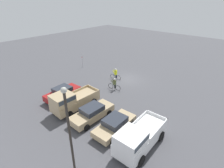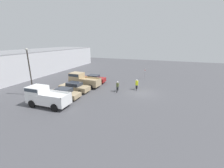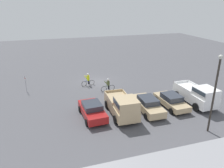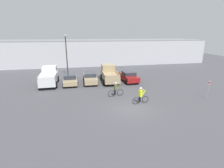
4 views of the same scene
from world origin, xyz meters
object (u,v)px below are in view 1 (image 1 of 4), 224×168
(lamppost, at_px, (69,127))
(cyclist_0, at_px, (116,74))
(pickup_truck_0, at_px, (138,137))
(pickup_truck_1, at_px, (72,100))
(fire_lane_sign, at_px, (82,60))
(sedan_2, at_px, (63,93))
(sedan_0, at_px, (115,124))
(cyclist_1, at_px, (114,84))
(sedan_1, at_px, (92,113))

(lamppost, bearing_deg, cyclist_0, -60.92)
(pickup_truck_0, distance_m, pickup_truck_1, 8.43)
(pickup_truck_0, relative_size, fire_lane_sign, 2.49)
(pickup_truck_1, xyz_separation_m, sedan_2, (2.78, -0.76, -0.44))
(pickup_truck_0, xyz_separation_m, pickup_truck_1, (8.43, 0.02, -0.03))
(pickup_truck_1, relative_size, cyclist_0, 3.00)
(sedan_2, xyz_separation_m, lamppost, (-8.91, 5.32, 3.18))
(cyclist_0, height_order, lamppost, lamppost)
(pickup_truck_0, bearing_deg, cyclist_0, -42.59)
(pickup_truck_0, height_order, sedan_0, pickup_truck_0)
(sedan_0, distance_m, cyclist_1, 7.94)
(pickup_truck_1, distance_m, cyclist_1, 6.57)
(sedan_1, bearing_deg, sedan_2, -4.55)
(sedan_1, distance_m, pickup_truck_1, 2.87)
(sedan_0, distance_m, sedan_2, 8.40)
(pickup_truck_1, bearing_deg, pickup_truck_0, -179.86)
(cyclist_1, bearing_deg, sedan_2, 60.57)
(sedan_0, height_order, cyclist_0, cyclist_0)
(cyclist_0, xyz_separation_m, lamppost, (-7.62, 13.69, 3.06))
(lamppost, bearing_deg, sedan_2, -30.84)
(pickup_truck_0, xyz_separation_m, cyclist_0, (9.92, -9.12, -0.35))
(pickup_truck_0, xyz_separation_m, lamppost, (2.30, 4.58, 2.71))
(sedan_2, bearing_deg, pickup_truck_0, 176.21)
(pickup_truck_1, bearing_deg, cyclist_1, -94.16)
(pickup_truck_1, xyz_separation_m, lamppost, (-6.13, 4.56, 2.74))
(pickup_truck_0, bearing_deg, fire_lane_sign, -27.79)
(fire_lane_sign, bearing_deg, lamppost, 137.80)
(cyclist_1, bearing_deg, sedan_1, 110.60)
(pickup_truck_0, height_order, cyclist_1, pickup_truck_0)
(pickup_truck_0, height_order, fire_lane_sign, pickup_truck_0)
(sedan_0, relative_size, cyclist_0, 2.54)
(sedan_0, xyz_separation_m, sedan_2, (8.40, -0.28, 0.06))
(cyclist_0, distance_m, fire_lane_sign, 7.64)
(pickup_truck_0, distance_m, cyclist_0, 13.47)
(pickup_truck_1, bearing_deg, fire_lane_sign, -45.46)
(sedan_0, relative_size, sedan_1, 0.95)
(sedan_0, relative_size, fire_lane_sign, 2.13)
(sedan_2, relative_size, cyclist_0, 2.49)
(sedan_2, bearing_deg, cyclist_0, -98.78)
(pickup_truck_0, relative_size, lamppost, 0.79)
(sedan_1, bearing_deg, pickup_truck_1, 6.42)
(sedan_0, xyz_separation_m, fire_lane_sign, (14.73, -8.78, 0.60))
(sedan_1, height_order, lamppost, lamppost)
(cyclist_1, bearing_deg, pickup_truck_0, 140.64)
(sedan_0, height_order, sedan_2, sedan_2)
(sedan_0, distance_m, pickup_truck_1, 5.66)
(sedan_0, distance_m, sedan_1, 2.81)
(cyclist_1, bearing_deg, pickup_truck_1, 85.84)
(sedan_0, relative_size, pickup_truck_1, 0.84)
(sedan_0, relative_size, cyclist_1, 2.46)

